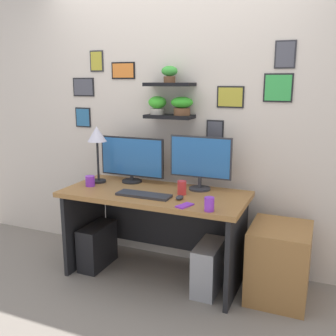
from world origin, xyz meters
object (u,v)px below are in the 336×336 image
at_px(computer_mouse, 180,197).
at_px(computer_tower_right, 209,267).
at_px(coffee_mug, 90,181).
at_px(monitor_left, 132,159).
at_px(pen_cup, 209,204).
at_px(desk_lamp, 97,139).
at_px(desk, 157,215).
at_px(cell_phone, 185,206).
at_px(water_cup, 182,188).
at_px(keyboard, 144,195).
at_px(monitor_right, 200,161).
at_px(drawer_cabinet, 279,262).
at_px(computer_tower_left, 97,246).

relative_size(computer_mouse, computer_tower_right, 0.22).
height_order(computer_mouse, coffee_mug, coffee_mug).
relative_size(monitor_left, pen_cup, 6.08).
height_order(desk_lamp, coffee_mug, desk_lamp).
distance_m(desk, computer_tower_right, 0.60).
xyz_separation_m(desk, pen_cup, (0.55, -0.34, 0.26)).
distance_m(computer_mouse, cell_phone, 0.17).
distance_m(desk_lamp, water_cup, 0.89).
bearing_deg(computer_tower_right, keyboard, -169.31).
xyz_separation_m(cell_phone, computer_tower_right, (0.13, 0.21, -0.56)).
bearing_deg(coffee_mug, computer_mouse, -3.71).
xyz_separation_m(cell_phone, coffee_mug, (-0.94, 0.20, 0.04)).
height_order(keyboard, desk_lamp, desk_lamp).
distance_m(monitor_left, cell_phone, 0.85).
xyz_separation_m(pen_cup, computer_tower_right, (-0.06, 0.24, -0.60)).
bearing_deg(desk_lamp, cell_phone, -19.50).
height_order(monitor_right, keyboard, monitor_right).
distance_m(pen_cup, water_cup, 0.44).
distance_m(coffee_mug, water_cup, 0.82).
bearing_deg(coffee_mug, drawer_cabinet, 4.43).
distance_m(desk_lamp, computer_tower_left, 0.96).
bearing_deg(water_cup, pen_cup, -43.58).
distance_m(desk, desk_lamp, 0.85).
relative_size(desk_lamp, computer_tower_right, 1.26).
xyz_separation_m(desk_lamp, water_cup, (0.82, -0.06, -0.34)).
distance_m(monitor_left, computer_tower_left, 0.84).
xyz_separation_m(computer_mouse, water_cup, (-0.03, 0.13, 0.04)).
distance_m(cell_phone, drawer_cabinet, 0.86).
bearing_deg(computer_tower_left, monitor_left, 46.67).
height_order(water_cup, computer_tower_left, water_cup).
distance_m(desk, monitor_left, 0.56).
relative_size(desk, coffee_mug, 16.83).
bearing_deg(monitor_left, cell_phone, -34.59).
bearing_deg(computer_tower_left, computer_mouse, -5.42).
height_order(computer_mouse, drawer_cabinet, computer_mouse).
bearing_deg(desk_lamp, keyboard, -21.96).
xyz_separation_m(desk, computer_tower_right, (0.49, -0.10, -0.34)).
distance_m(coffee_mug, computer_tower_right, 1.23).
bearing_deg(pen_cup, desk, 148.75).
xyz_separation_m(monitor_left, monitor_right, (0.64, -0.00, 0.04)).
height_order(monitor_left, coffee_mug, monitor_left).
relative_size(monitor_right, computer_tower_right, 1.31).
height_order(monitor_right, drawer_cabinet, monitor_right).
xyz_separation_m(monitor_right, coffee_mug, (-0.91, -0.27, -0.20)).
bearing_deg(computer_tower_left, desk, 8.69).
relative_size(pen_cup, computer_tower_left, 0.25).
relative_size(monitor_left, monitor_right, 1.16).
bearing_deg(keyboard, coffee_mug, 171.16).
height_order(drawer_cabinet, computer_tower_right, drawer_cabinet).
distance_m(computer_mouse, coffee_mug, 0.85).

